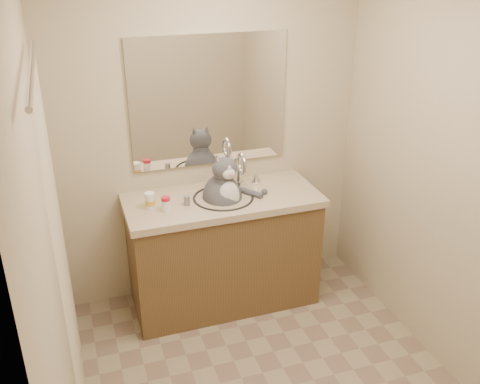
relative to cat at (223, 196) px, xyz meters
name	(u,v)px	position (x,y,z in m)	size (l,w,h in m)	color
room	(278,211)	(0.00, -0.95, 0.33)	(2.22, 2.52, 2.42)	gray
vanity	(223,248)	(0.00, 0.02, -0.42)	(1.34, 0.59, 1.12)	brown
mirror	(210,101)	(0.00, 0.29, 0.58)	(1.10, 0.02, 0.90)	white
shower_curtain	(64,266)	(-1.05, -0.85, 0.16)	(0.02, 1.30, 1.93)	beige
cat	(223,196)	(0.00, 0.00, 0.00)	(0.43, 0.34, 0.54)	#4E4E53
pill_bottle_redcap	(166,204)	(-0.41, -0.07, 0.03)	(0.07, 0.07, 0.10)	white
pill_bottle_orange	(150,201)	(-0.50, 0.00, 0.04)	(0.07, 0.07, 0.11)	white
grey_canister	(187,201)	(-0.26, -0.03, 0.02)	(0.04, 0.04, 0.07)	slate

